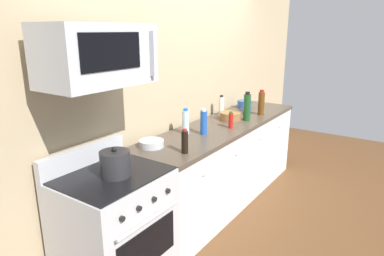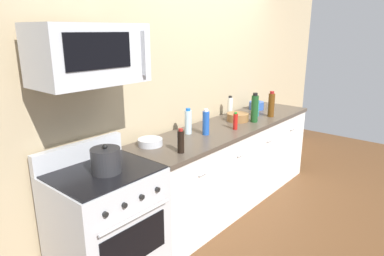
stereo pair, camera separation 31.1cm
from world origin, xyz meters
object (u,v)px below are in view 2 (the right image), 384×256
Objects in this scene: bottle_soy_sauce_dark at (181,141)px; bottle_vinegar_white at (230,107)px; range_oven at (107,225)px; bottle_water_clear at (188,122)px; bottle_hot_sauce_red at (235,121)px; microwave at (89,54)px; bowl_steel_prep at (150,142)px; bottle_soda_blue at (206,123)px; bowl_wooden_salad at (238,117)px; bottle_dish_soap at (256,108)px; bowl_blue_mixing at (256,105)px; bottle_wine_amber at (271,105)px; bottle_wine_green at (255,108)px; stockpot at (106,160)px.

bottle_vinegar_white is at bearing 16.66° from bottle_soy_sauce_dark.
bottle_water_clear is (1.10, 0.13, 0.57)m from range_oven.
bottle_vinegar_white is 1.37× the size of bottle_hot_sauce_red.
bottle_vinegar_white is 0.85m from bottle_water_clear.
bowl_steel_prep is (0.61, 0.10, -0.80)m from microwave.
range_oven is 4.18× the size of bottle_soda_blue.
bottle_soy_sauce_dark is (-1.30, -0.39, -0.02)m from bottle_vinegar_white.
bottle_dish_soap is at bearing -6.48° from bowl_wooden_salad.
bottle_vinegar_white is 0.54m from bowl_blue_mixing.
bowl_wooden_salad is (-0.42, 0.19, -0.10)m from bottle_wine_amber.
bottle_wine_green is 0.35m from bottle_vinegar_white.
bottle_hot_sauce_red is 0.88× the size of bottle_dish_soap.
microwave is 0.74m from stockpot.
bottle_soy_sauce_dark is (0.65, -0.23, -0.73)m from microwave.
bottle_soy_sauce_dark is (-0.45, -0.31, -0.02)m from bottle_water_clear.
bottle_wine_amber is 0.41m from bowl_blue_mixing.
bottle_wine_green is 1.49× the size of bowl_steel_prep.
microwave is at bearing 174.29° from bottle_wine_green.
bowl_steel_prep is (-1.22, 0.13, -0.01)m from bowl_wooden_salad.
microwave is 3.03× the size of bottle_vinegar_white.
range_oven is 1.44× the size of microwave.
bottle_wine_amber is (2.25, -0.22, -0.69)m from microwave.
bottle_soda_blue reaches higher than range_oven.
bowl_wooden_salad is at bearing 28.65° from bottle_hot_sauce_red.
bottle_water_clear reaches higher than bottle_dish_soap.
bottle_water_clear reaches higher than range_oven.
bottle_wine_green reaches higher than bowl_steel_prep.
bottle_wine_amber is at bearing -51.70° from bottle_vinegar_white.
bottle_vinegar_white is 1.20× the size of bottle_dish_soap.
bowl_wooden_salad is 1.83m from stockpot.
bottle_vinegar_white is 0.80m from bottle_soda_blue.
bowl_steel_prep is at bearing -177.60° from bottle_vinegar_white.
microwave is 2.08m from bottle_vinegar_white.
bowl_wooden_salad is at bearing 4.18° from bottle_soda_blue.
bottle_soda_blue is at bearing -162.94° from bottle_vinegar_white.
stockpot is at bearing 177.22° from bottle_wine_green.
microwave is at bearing 89.87° from stockpot.
microwave is 2.29× the size of bottle_wine_green.
bottle_wine_amber is at bearing -14.71° from bottle_water_clear.
microwave is 1.01m from bottle_soy_sauce_dark.
bottle_water_clear is 1.23× the size of bottle_soy_sauce_dark.
bottle_wine_amber is at bearing -11.16° from bowl_steel_prep.
bottle_wine_green reaches higher than bowl_wooden_salad.
bottle_vinegar_white is 0.96× the size of bottle_water_clear.
bowl_blue_mixing is (1.29, 0.18, -0.07)m from bottle_soda_blue.
bowl_blue_mixing is at bearing 54.53° from bottle_wine_amber.
stockpot is at bearing -178.87° from bottle_soda_blue.
bowl_steel_prep is at bearing 9.52° from microwave.
bottle_vinegar_white is 0.23m from bowl_wooden_salad.
bottle_vinegar_white is at bearing 57.79° from bowl_wooden_salad.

